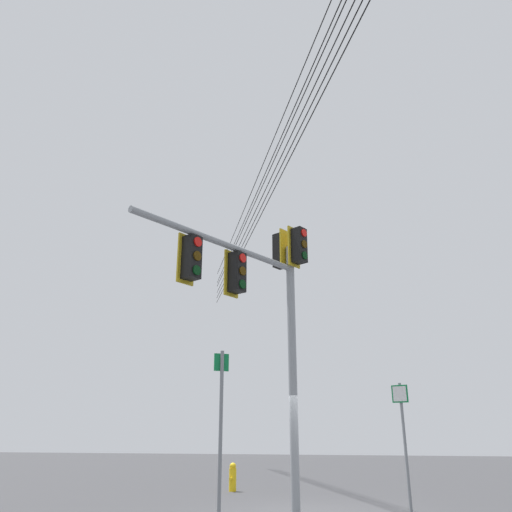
{
  "coord_description": "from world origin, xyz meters",
  "views": [
    {
      "loc": [
        -12.31,
        -1.12,
        1.71
      ],
      "look_at": [
        -1.51,
        0.95,
        5.58
      ],
      "focal_mm": 35.12,
      "sensor_mm": 36.0,
      "label": 1
    }
  ],
  "objects": [
    {
      "name": "signal_mast_assembly",
      "position": [
        -1.26,
        0.81,
        4.76
      ],
      "size": [
        4.51,
        2.96,
        6.65
      ],
      "color": "gray",
      "rests_on": "ground"
    },
    {
      "name": "route_sign_primary",
      "position": [
        -2.88,
        1.35,
        1.85
      ],
      "size": [
        0.19,
        0.26,
        3.19
      ],
      "color": "slate",
      "rests_on": "ground"
    },
    {
      "name": "fire_hydrant",
      "position": [
        3.92,
        2.72,
        0.4
      ],
      "size": [
        0.3,
        0.22,
        0.81
      ],
      "color": "yellow",
      "rests_on": "ground"
    },
    {
      "name": "route_sign_secondary",
      "position": [
        0.33,
        -2.16,
        1.74
      ],
      "size": [
        0.17,
        0.36,
        2.81
      ],
      "color": "slate",
      "rests_on": "ground"
    },
    {
      "name": "overhead_wire_span",
      "position": [
        0.89,
        0.8,
        9.43
      ],
      "size": [
        28.31,
        11.34,
        2.12
      ],
      "color": "black"
    }
  ]
}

